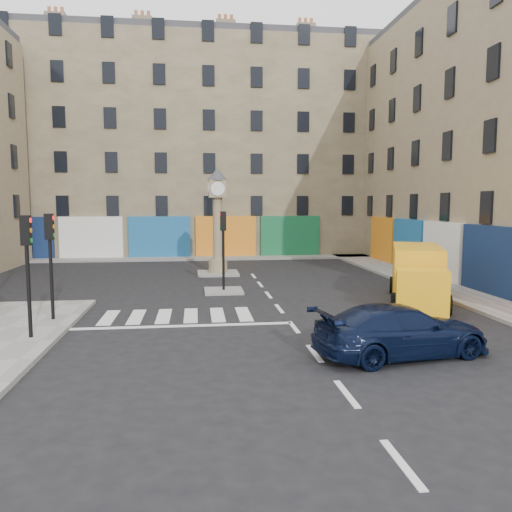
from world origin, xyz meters
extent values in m
plane|color=black|center=(0.00, 0.00, 0.00)|extent=(120.00, 120.00, 0.00)
cube|color=gray|center=(8.70, 10.00, 0.07)|extent=(2.60, 30.00, 0.15)
cube|color=gray|center=(-4.00, 22.20, 0.07)|extent=(32.00, 2.40, 0.15)
cube|color=gray|center=(-2.00, 8.00, 0.06)|extent=(1.80, 1.80, 0.12)
cube|color=gray|center=(-2.00, 14.00, 0.06)|extent=(2.40, 2.40, 0.12)
cube|color=gray|center=(-4.00, 28.00, 8.50)|extent=(32.00, 10.00, 17.00)
cylinder|color=black|center=(-8.30, 0.20, 1.55)|extent=(0.12, 0.12, 2.80)
cube|color=black|center=(-8.30, 0.20, 3.40)|extent=(0.28, 0.22, 0.90)
cylinder|color=black|center=(-8.30, 2.60, 1.55)|extent=(0.12, 0.12, 2.80)
cube|color=black|center=(-8.30, 2.60, 3.40)|extent=(0.28, 0.22, 0.90)
cylinder|color=black|center=(-2.00, 8.00, 1.52)|extent=(0.12, 0.12, 2.80)
cube|color=black|center=(-2.00, 8.00, 3.37)|extent=(0.28, 0.22, 0.90)
cylinder|color=#928360|center=(-2.00, 14.00, 0.52)|extent=(1.10, 1.10, 0.80)
cylinder|color=#928360|center=(-2.00, 14.00, 2.72)|extent=(0.56, 0.56, 3.60)
cube|color=#928360|center=(-2.00, 14.00, 5.02)|extent=(1.00, 1.00, 1.00)
cylinder|color=white|center=(-2.00, 13.48, 5.02)|extent=(0.80, 0.06, 0.80)
cone|color=#333338|center=(-2.00, 14.00, 5.87)|extent=(1.20, 1.20, 0.70)
imported|color=black|center=(2.31, -2.49, 0.72)|extent=(5.24, 2.90, 1.44)
cube|color=#FFB015|center=(6.32, 5.34, 1.22)|extent=(3.52, 5.07, 2.24)
cube|color=#FFB015|center=(5.05, 2.07, 0.93)|extent=(2.15, 1.76, 1.66)
cube|color=black|center=(5.03, 2.03, 1.32)|extent=(1.86, 1.42, 0.68)
cylinder|color=black|center=(4.28, 2.79, 0.39)|extent=(0.51, 0.82, 0.78)
cylinder|color=black|center=(6.10, 2.08, 0.39)|extent=(0.51, 0.82, 0.78)
cylinder|color=black|center=(5.84, 6.79, 0.39)|extent=(0.51, 0.82, 0.78)
cylinder|color=black|center=(7.66, 6.08, 0.39)|extent=(0.51, 0.82, 0.78)
camera|label=1|loc=(-3.27, -15.34, 4.22)|focal=35.00mm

